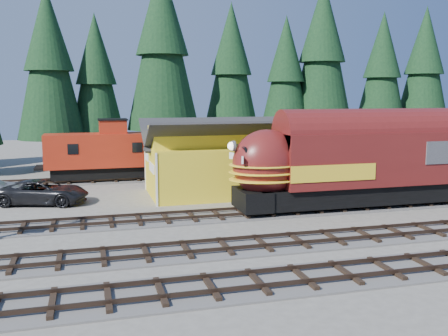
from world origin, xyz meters
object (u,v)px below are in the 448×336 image
object	(u,v)px
locomotive	(358,165)
pickup_truck_a	(43,192)
caboose	(103,153)
depot	(235,152)

from	to	relation	value
locomotive	pickup_truck_a	distance (m)	20.03
locomotive	caboose	size ratio (longest dim) A/B	1.92
caboose	depot	bearing A→B (deg)	-40.15
locomotive	caboose	xyz separation A→B (m)	(-14.88, 14.00, -0.36)
depot	pickup_truck_a	xyz separation A→B (m)	(-12.95, -0.27, -2.17)
depot	pickup_truck_a	world-z (taller)	depot
locomotive	caboose	bearing A→B (deg)	136.75
caboose	pickup_truck_a	bearing A→B (deg)	-117.60
depot	caboose	world-z (taller)	depot
depot	locomotive	size ratio (longest dim) A/B	0.75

